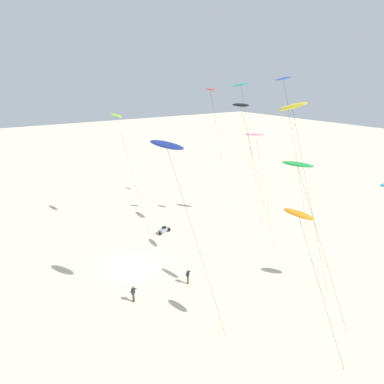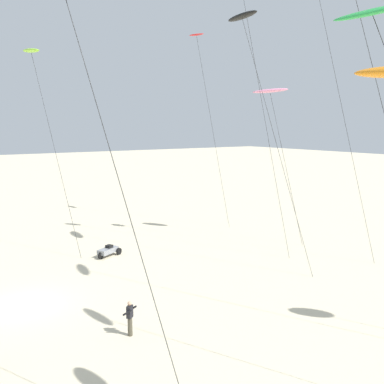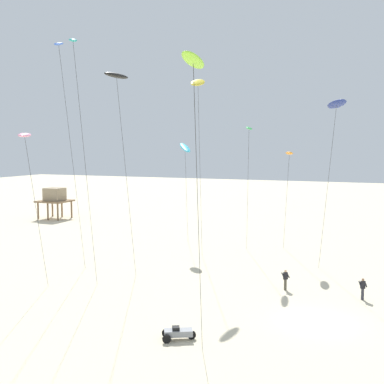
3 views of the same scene
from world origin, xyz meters
TOP-DOWN VIEW (x-y plane):
  - ground_plane at (0.00, 0.00)m, footprint 260.00×260.00m
  - kite_yellow at (10.13, 12.35)m, footprint 6.81×2.01m
  - kite_navy at (8.48, -0.16)m, footprint 7.70×2.89m
  - kite_red at (-12.25, 19.77)m, footprint 4.96×1.58m
  - kite_black at (0.03, 15.00)m, footprint 7.08×2.10m
  - kite_teal at (-2.33, 17.09)m, footprint 5.41×2.14m
  - kite_pink at (-3.30, 20.88)m, footprint 4.76×2.30m
  - kite_blue at (1.12, 20.96)m, footprint 6.17×2.23m
  - kite_green at (14.43, 8.59)m, footprint 6.87×2.16m
  - kite_lime at (-11.85, 4.12)m, footprint 6.61×2.02m
  - kite_orange at (17.71, 5.14)m, footprint 5.63×1.84m
  - kite_flyer_nearest at (5.99, -2.67)m, footprint 0.66×0.68m
  - kite_flyer_middle at (6.29, 3.25)m, footprint 0.72×0.73m
  - beach_buggy at (-6.01, 7.45)m, footprint 1.61×2.09m

SIDE VIEW (x-z plane):
  - ground_plane at x=0.00m, z-range 0.00..0.00m
  - beach_buggy at x=-6.01m, z-range 0.02..0.84m
  - kite_flyer_nearest at x=5.99m, z-range 0.06..1.73m
  - kite_flyer_middle at x=6.29m, z-range 0.06..1.73m
  - kite_orange at x=17.71m, z-range 5.29..16.48m
  - kite_pink at x=-3.30m, z-range 6.05..18.76m
  - kite_green at x=14.43m, z-range 6.45..20.14m
  - kite_navy at x=8.48m, z-range 7.22..22.66m
  - kite_lime at x=-11.85m, z-range 7.37..22.95m
  - kite_black at x=0.03m, z-range 8.22..25.40m
  - kite_yellow at x=10.13m, z-range 8.30..26.57m
  - kite_red at x=-12.25m, z-range 8.46..26.86m
  - kite_teal at x=-2.33m, z-range 9.02..28.54m
  - kite_blue at x=1.12m, z-range 9.37..29.63m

